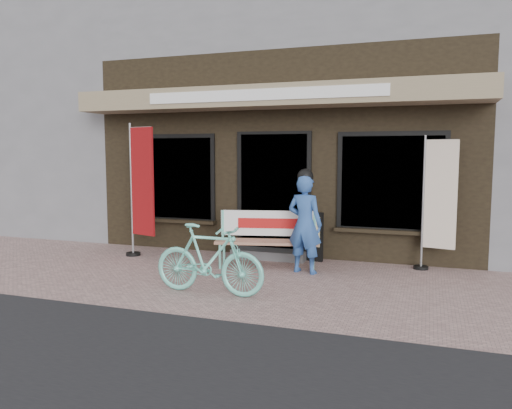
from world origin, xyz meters
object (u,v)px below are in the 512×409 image
at_px(bench, 268,234).
at_px(nobori_cream, 437,202).
at_px(nobori_red, 141,189).
at_px(bicycle, 209,259).
at_px(person, 305,222).
at_px(menu_stand, 311,236).

bearing_deg(bench, nobori_cream, -0.56).
relative_size(bench, nobori_red, 0.72).
relative_size(bicycle, nobori_cream, 0.73).
xyz_separation_m(person, bicycle, (-0.90, -1.53, -0.32)).
distance_m(person, bicycle, 1.81).
bearing_deg(menu_stand, bicycle, -95.44).
bearing_deg(person, bicycle, -108.84).
bearing_deg(nobori_cream, menu_stand, -170.50).
height_order(bicycle, nobori_red, nobori_red).
height_order(bench, nobori_red, nobori_red).
distance_m(bicycle, nobori_red, 2.78).
distance_m(bench, nobori_red, 2.40).
bearing_deg(menu_stand, person, -70.52).
height_order(nobori_red, nobori_cream, nobori_red).
bearing_deg(nobori_red, nobori_cream, 23.32).
xyz_separation_m(person, nobori_red, (-2.97, 0.17, 0.43)).
bearing_deg(nobori_cream, bench, -156.05).
height_order(bench, menu_stand, bench).
bearing_deg(bench, bicycle, -110.20).
distance_m(bench, menu_stand, 0.86).
height_order(nobori_cream, menu_stand, nobori_cream).
relative_size(bench, menu_stand, 2.03).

